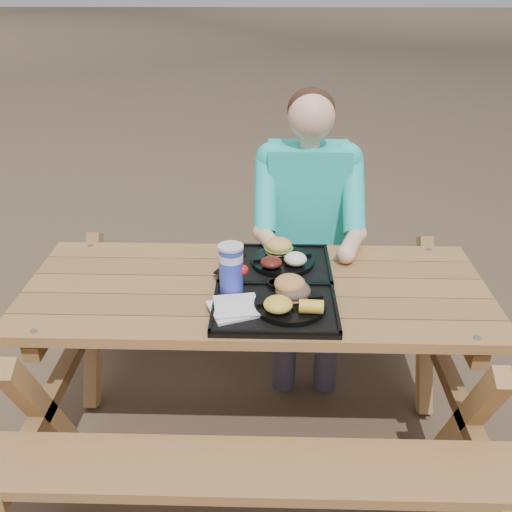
{
  "coord_description": "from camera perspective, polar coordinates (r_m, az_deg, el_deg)",
  "views": [
    {
      "loc": [
        0.05,
        -1.93,
        1.86
      ],
      "look_at": [
        0.0,
        0.0,
        0.88
      ],
      "focal_mm": 40.0,
      "sensor_mm": 36.0,
      "label": 1
    }
  ],
  "objects": [
    {
      "name": "cutlery_far",
      "position": [
        2.34,
        -2.16,
        -0.73
      ],
      "size": [
        0.09,
        0.18,
        0.01
      ],
      "primitive_type": "cube",
      "rotation": [
        0.0,
        0.0,
        -0.32
      ],
      "color": "black",
      "rests_on": "tray_far"
    },
    {
      "name": "diner",
      "position": [
        2.83,
        4.99,
        1.25
      ],
      "size": [
        0.48,
        0.84,
        1.28
      ],
      "primitive_type": null,
      "color": "teal",
      "rests_on": "ground"
    },
    {
      "name": "baked_beans",
      "position": [
        2.27,
        1.53,
        -0.65
      ],
      "size": [
        0.09,
        0.09,
        0.04
      ],
      "primitive_type": "ellipsoid",
      "color": "#561811",
      "rests_on": "plate_far"
    },
    {
      "name": "corn_cob",
      "position": [
        1.98,
        5.55,
        -5.06
      ],
      "size": [
        0.09,
        0.09,
        0.05
      ],
      "primitive_type": null,
      "rotation": [
        0.0,
        0.0,
        -0.06
      ],
      "color": "yellow",
      "rests_on": "plate_near"
    },
    {
      "name": "burger",
      "position": [
        2.37,
        2.31,
        1.39
      ],
      "size": [
        0.11,
        0.11,
        0.1
      ],
      "primitive_type": null,
      "color": "#F7A057",
      "rests_on": "plate_far"
    },
    {
      "name": "ground",
      "position": [
        2.68,
        -0.0,
        -17.01
      ],
      "size": [
        60.0,
        60.0,
        0.0
      ],
      "primitive_type": "plane",
      "color": "#999999",
      "rests_on": "ground"
    },
    {
      "name": "tray_far",
      "position": [
        2.34,
        1.92,
        -1.07
      ],
      "size": [
        0.45,
        0.35,
        0.02
      ],
      "primitive_type": "cube",
      "color": "black",
      "rests_on": "picnic_table"
    },
    {
      "name": "tray_near",
      "position": [
        2.06,
        1.88,
        -5.29
      ],
      "size": [
        0.45,
        0.35,
        0.02
      ],
      "primitive_type": "cube",
      "color": "black",
      "rests_on": "picnic_table"
    },
    {
      "name": "condiment_mustard",
      "position": [
        2.17,
        3.35,
        -2.81
      ],
      "size": [
        0.05,
        0.05,
        0.03
      ],
      "primitive_type": "cylinder",
      "color": "#FFAD1C",
      "rests_on": "tray_near"
    },
    {
      "name": "picnic_table",
      "position": [
        2.44,
        -0.0,
        -10.65
      ],
      "size": [
        1.8,
        1.49,
        0.75
      ],
      "primitive_type": null,
      "color": "#999999",
      "rests_on": "ground"
    },
    {
      "name": "mac_cheese",
      "position": [
        1.98,
        2.22,
        -4.86
      ],
      "size": [
        0.1,
        0.1,
        0.05
      ],
      "primitive_type": "ellipsoid",
      "color": "yellow",
      "rests_on": "plate_near"
    },
    {
      "name": "potato_salad",
      "position": [
        2.29,
        3.97,
        -0.3
      ],
      "size": [
        0.09,
        0.09,
        0.05
      ],
      "primitive_type": "ellipsoid",
      "color": "white",
      "rests_on": "plate_far"
    },
    {
      "name": "soda_cup",
      "position": [
        2.11,
        -2.5,
        -1.4
      ],
      "size": [
        0.09,
        0.09,
        0.18
      ],
      "primitive_type": "cylinder",
      "color": "#1823B6",
      "rests_on": "tray_near"
    },
    {
      "name": "condiment_bbq",
      "position": [
        2.15,
        1.91,
        -3.01
      ],
      "size": [
        0.06,
        0.06,
        0.03
      ],
      "primitive_type": "cylinder",
      "color": "black",
      "rests_on": "tray_near"
    },
    {
      "name": "plate_near",
      "position": [
        2.05,
        3.43,
        -4.91
      ],
      "size": [
        0.26,
        0.26,
        0.02
      ],
      "primitive_type": "cylinder",
      "color": "black",
      "rests_on": "tray_near"
    },
    {
      "name": "sandwich",
      "position": [
        2.05,
        3.74,
        -2.57
      ],
      "size": [
        0.12,
        0.12,
        0.12
      ],
      "primitive_type": null,
      "color": "#C08044",
      "rests_on": "plate_near"
    },
    {
      "name": "plate_far",
      "position": [
        2.34,
        2.66,
        -0.53
      ],
      "size": [
        0.26,
        0.26,
        0.02
      ],
      "primitive_type": "cylinder",
      "color": "black",
      "rests_on": "tray_far"
    },
    {
      "name": "napkin_stack",
      "position": [
        2.03,
        -2.29,
        -5.23
      ],
      "size": [
        0.21,
        0.21,
        0.02
      ],
      "primitive_type": "cube",
      "rotation": [
        0.0,
        0.0,
        0.38
      ],
      "color": "silver",
      "rests_on": "tray_near"
    }
  ]
}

